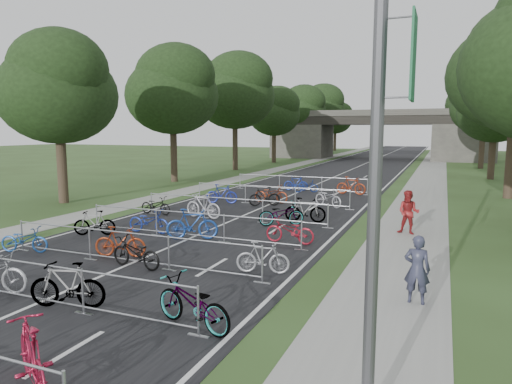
% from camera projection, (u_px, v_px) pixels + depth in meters
% --- Properties ---
extents(road, '(11.00, 140.00, 0.01)m').
position_uv_depth(road, '(359.00, 166.00, 53.76)').
color(road, black).
rests_on(road, ground).
extents(sidewalk_right, '(3.00, 140.00, 0.01)m').
position_uv_depth(sidewalk_right, '(432.00, 168.00, 50.74)').
color(sidewalk_right, gray).
rests_on(sidewalk_right, ground).
extents(sidewalk_left, '(2.00, 140.00, 0.01)m').
position_uv_depth(sidewalk_left, '(298.00, 164.00, 56.59)').
color(sidewalk_left, gray).
rests_on(sidewalk_left, ground).
extents(lane_markings, '(0.12, 140.00, 0.00)m').
position_uv_depth(lane_markings, '(359.00, 166.00, 53.76)').
color(lane_markings, silver).
rests_on(lane_markings, ground).
extents(overpass_bridge, '(31.00, 8.00, 7.05)m').
position_uv_depth(overpass_bridge, '(378.00, 135.00, 67.02)').
color(overpass_bridge, '#403E39').
rests_on(overpass_bridge, ground).
extents(lamppost, '(0.61, 0.65, 8.21)m').
position_uv_depth(lamppost, '(379.00, 130.00, 6.06)').
color(lamppost, '#4C4C51').
rests_on(lamppost, ground).
extents(tree_left_0, '(6.72, 6.72, 10.25)m').
position_uv_depth(tree_left_0, '(58.00, 91.00, 25.96)').
color(tree_left_0, '#33261C').
rests_on(tree_left_0, ground).
extents(tree_left_1, '(7.56, 7.56, 11.53)m').
position_uv_depth(tree_left_1, '(173.00, 92.00, 36.84)').
color(tree_left_1, '#33261C').
rests_on(tree_left_1, ground).
extents(tree_left_2, '(8.40, 8.40, 12.81)m').
position_uv_depth(tree_left_2, '(235.00, 93.00, 47.73)').
color(tree_left_2, '#33261C').
rests_on(tree_left_2, ground).
extents(tree_right_2, '(6.16, 6.16, 9.39)m').
position_uv_depth(tree_right_2, '(497.00, 110.00, 38.78)').
color(tree_right_2, '#33261C').
rests_on(tree_right_2, ground).
extents(tree_left_3, '(6.72, 6.72, 10.25)m').
position_uv_depth(tree_left_3, '(275.00, 112.00, 58.94)').
color(tree_left_3, '#33261C').
rests_on(tree_left_3, ground).
extents(tree_right_3, '(7.17, 7.17, 10.93)m').
position_uv_depth(tree_right_3, '(486.00, 105.00, 49.64)').
color(tree_right_3, '#33261C').
rests_on(tree_right_3, ground).
extents(tree_left_4, '(7.56, 7.56, 11.53)m').
position_uv_depth(tree_left_4, '(302.00, 110.00, 69.82)').
color(tree_left_4, '#33261C').
rests_on(tree_left_4, ground).
extents(tree_right_4, '(8.18, 8.18, 12.47)m').
position_uv_depth(tree_right_4, '(479.00, 102.00, 60.50)').
color(tree_right_4, '#33261C').
rests_on(tree_right_4, ground).
extents(tree_left_5, '(8.40, 8.40, 12.81)m').
position_uv_depth(tree_left_5, '(321.00, 108.00, 80.71)').
color(tree_left_5, '#33261C').
rests_on(tree_left_5, ground).
extents(tree_right_5, '(6.16, 6.16, 9.39)m').
position_uv_depth(tree_right_5, '(473.00, 119.00, 71.76)').
color(tree_right_5, '#33261C').
rests_on(tree_right_5, ground).
extents(tree_left_6, '(6.72, 6.72, 10.25)m').
position_uv_depth(tree_left_6, '(336.00, 119.00, 91.92)').
color(tree_left_6, '#33261C').
rests_on(tree_left_6, ground).
extents(tree_right_6, '(7.17, 7.17, 10.93)m').
position_uv_depth(tree_right_6, '(470.00, 115.00, 82.62)').
color(tree_right_6, '#33261C').
rests_on(tree_right_6, ground).
extents(barrier_row_1, '(9.70, 0.08, 1.10)m').
position_uv_depth(barrier_row_1, '(34.00, 283.00, 11.18)').
color(barrier_row_1, '#9FA1A7').
rests_on(barrier_row_1, ground).
extents(barrier_row_2, '(9.70, 0.08, 1.10)m').
position_uv_depth(barrier_row_2, '(128.00, 248.00, 14.48)').
color(barrier_row_2, '#9FA1A7').
rests_on(barrier_row_2, ground).
extents(barrier_row_3, '(9.70, 0.08, 1.10)m').
position_uv_depth(barrier_row_3, '(189.00, 225.00, 17.96)').
color(barrier_row_3, '#9FA1A7').
rests_on(barrier_row_3, ground).
extents(barrier_row_4, '(9.70, 0.08, 1.10)m').
position_uv_depth(barrier_row_4, '(233.00, 209.00, 21.62)').
color(barrier_row_4, '#9FA1A7').
rests_on(barrier_row_4, ground).
extents(barrier_row_5, '(9.70, 0.08, 1.10)m').
position_uv_depth(barrier_row_5, '(270.00, 195.00, 26.20)').
color(barrier_row_5, '#9FA1A7').
rests_on(barrier_row_5, ground).
extents(barrier_row_6, '(9.70, 0.08, 1.10)m').
position_uv_depth(barrier_row_6, '(300.00, 184.00, 31.70)').
color(barrier_row_6, '#9FA1A7').
rests_on(barrier_row_6, ground).
extents(bike_3, '(1.98, 1.51, 1.19)m').
position_uv_depth(bike_3, '(32.00, 356.00, 7.48)').
color(bike_3, maroon).
rests_on(bike_3, ground).
extents(bike_6, '(1.97, 1.08, 1.14)m').
position_uv_depth(bike_6, '(67.00, 285.00, 10.96)').
color(bike_6, '#9FA1A7').
rests_on(bike_6, ground).
extents(bike_7, '(2.27, 1.31, 1.13)m').
position_uv_depth(bike_7, '(192.00, 304.00, 9.81)').
color(bike_7, '#9FA1A7').
rests_on(bike_7, ground).
extents(bike_8, '(1.83, 1.06, 0.91)m').
position_uv_depth(bike_8, '(24.00, 240.00, 15.96)').
color(bike_8, '#1B4996').
rests_on(bike_8, ground).
extents(bike_9, '(1.84, 0.99, 1.06)m').
position_uv_depth(bike_9, '(120.00, 242.00, 15.33)').
color(bike_9, maroon).
rests_on(bike_9, ground).
extents(bike_10, '(1.96, 0.89, 1.00)m').
position_uv_depth(bike_10, '(136.00, 253.00, 14.12)').
color(bike_10, black).
rests_on(bike_10, ground).
extents(bike_11, '(1.69, 0.80, 0.98)m').
position_uv_depth(bike_11, '(263.00, 258.00, 13.60)').
color(bike_11, '#9FA0A6').
rests_on(bike_11, ground).
extents(bike_12, '(1.75, 1.12, 1.02)m').
position_uv_depth(bike_12, '(94.00, 223.00, 18.52)').
color(bike_12, '#9FA1A7').
rests_on(bike_12, ground).
extents(bike_13, '(1.92, 0.74, 0.99)m').
position_uv_depth(bike_13, '(149.00, 221.00, 18.99)').
color(bike_13, navy).
rests_on(bike_13, ground).
extents(bike_14, '(2.09, 1.34, 1.22)m').
position_uv_depth(bike_14, '(192.00, 224.00, 17.81)').
color(bike_14, '#1C449C').
rests_on(bike_14, ground).
extents(bike_15, '(1.91, 0.68, 1.00)m').
position_uv_depth(bike_15, '(290.00, 231.00, 17.21)').
color(bike_15, maroon).
rests_on(bike_15, ground).
extents(bike_16, '(1.80, 0.70, 0.93)m').
position_uv_depth(bike_16, '(156.00, 205.00, 23.14)').
color(bike_16, black).
rests_on(bike_16, ground).
extents(bike_17, '(2.12, 0.91, 1.23)m').
position_uv_depth(bike_17, '(203.00, 206.00, 22.11)').
color(bike_17, '#B5B4BC').
rests_on(bike_17, ground).
extents(bike_18, '(2.13, 1.65, 1.07)m').
position_uv_depth(bike_18, '(281.00, 214.00, 20.39)').
color(bike_18, '#9FA1A7').
rests_on(bike_18, ground).
extents(bike_19, '(1.97, 0.81, 1.15)m').
position_uv_depth(bike_19, '(305.00, 210.00, 21.15)').
color(bike_19, '#9FA1A7').
rests_on(bike_19, ground).
extents(bike_20, '(1.92, 0.94, 1.11)m').
position_uv_depth(bike_20, '(222.00, 194.00, 26.57)').
color(bike_20, navy).
rests_on(bike_20, ground).
extents(bike_21, '(2.06, 0.75, 1.07)m').
position_uv_depth(bike_21, '(271.00, 194.00, 26.79)').
color(bike_21, maroon).
rests_on(bike_21, ground).
extents(bike_22, '(1.79, 1.37, 1.07)m').
position_uv_depth(bike_22, '(265.00, 197.00, 25.66)').
color(bike_22, black).
rests_on(bike_22, ground).
extents(bike_23, '(2.05, 1.63, 1.04)m').
position_uv_depth(bike_23, '(328.00, 198.00, 25.42)').
color(bike_23, '#B7B6BF').
rests_on(bike_23, ground).
extents(bike_25, '(1.77, 0.68, 1.04)m').
position_uv_depth(bike_25, '(296.00, 183.00, 32.20)').
color(bike_25, navy).
rests_on(bike_25, ground).
extents(bike_26, '(1.76, 1.21, 0.88)m').
position_uv_depth(bike_26, '(306.00, 186.00, 31.22)').
color(bike_26, navy).
rests_on(bike_26, ground).
extents(bike_27, '(2.04, 0.80, 1.19)m').
position_uv_depth(bike_27, '(351.00, 186.00, 30.22)').
color(bike_27, maroon).
rests_on(bike_27, ground).
extents(pedestrian_a, '(0.65, 0.45, 1.73)m').
position_uv_depth(pedestrian_a, '(417.00, 270.00, 11.23)').
color(pedestrian_a, '#2C2E43').
rests_on(pedestrian_a, ground).
extents(pedestrian_b, '(0.98, 0.82, 1.81)m').
position_uv_depth(pedestrian_b, '(409.00, 213.00, 18.69)').
color(pedestrian_b, maroon).
rests_on(pedestrian_b, ground).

